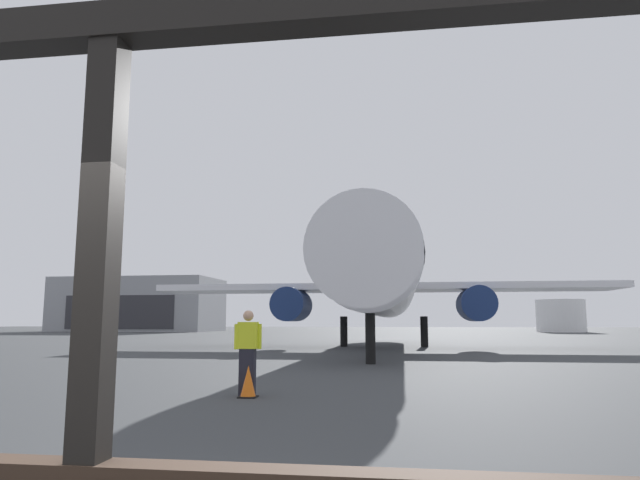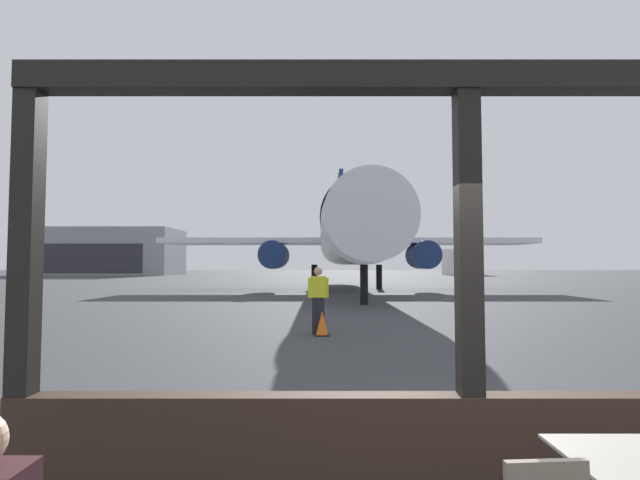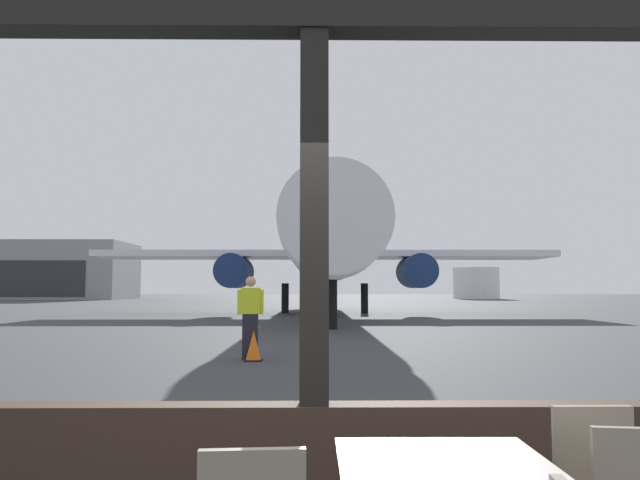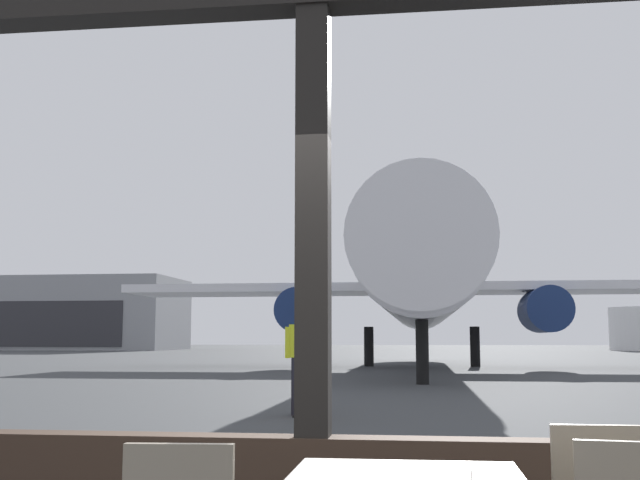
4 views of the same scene
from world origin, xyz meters
The scene contains 7 objects.
ground_plane centered at (0.00, 40.00, 0.00)m, with size 220.00×220.00×0.00m, color #383A3D.
window_frame centered at (0.00, 0.00, 1.24)m, with size 7.91×0.24×3.58m.
airplane centered at (0.69, 28.92, 3.75)m, with size 26.25×30.40×10.72m.
ground_crew_worker centered at (-1.34, 8.38, 0.90)m, with size 0.54×0.25×1.74m.
traffic_cone centered at (-1.24, 8.10, 0.30)m, with size 0.36×0.36×0.63m.
distant_hangar centered at (-38.44, 80.14, 4.01)m, with size 23.64×12.91×8.02m.
fuel_storage_tank centered at (23.86, 81.56, 2.26)m, with size 6.63×6.63×4.52m, color white.
Camera 3 is at (-0.01, -4.12, 1.48)m, focal length 32.90 mm.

